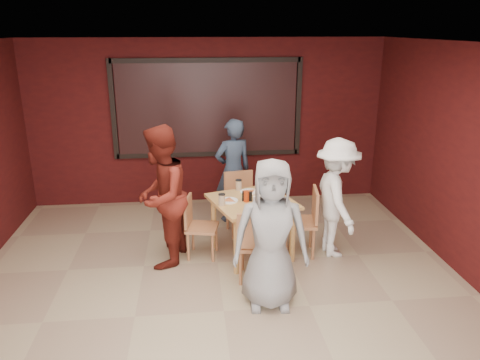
{
  "coord_description": "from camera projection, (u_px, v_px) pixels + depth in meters",
  "views": [
    {
      "loc": [
        -0.29,
        -4.41,
        2.97
      ],
      "look_at": [
        0.32,
        1.32,
        1.07
      ],
      "focal_mm": 35.0,
      "sensor_mm": 36.0,
      "label": 1
    }
  ],
  "objects": [
    {
      "name": "floor",
      "position": [
        224.0,
        311.0,
        5.12
      ],
      "size": [
        7.0,
        7.0,
        0.0
      ],
      "primitive_type": "plane",
      "color": "tan",
      "rests_on": "ground"
    },
    {
      "name": "window_blinds",
      "position": [
        208.0,
        109.0,
        7.86
      ],
      "size": [
        3.0,
        0.02,
        1.5
      ],
      "primitive_type": "cube",
      "color": "black"
    },
    {
      "name": "dining_table",
      "position": [
        252.0,
        207.0,
        6.19
      ],
      "size": [
        1.25,
        1.25,
        0.94
      ],
      "color": "#D8B058",
      "rests_on": "floor"
    },
    {
      "name": "chair_front",
      "position": [
        256.0,
        242.0,
        5.57
      ],
      "size": [
        0.52,
        0.52,
        0.93
      ],
      "color": "#B86C47",
      "rests_on": "floor"
    },
    {
      "name": "chair_back",
      "position": [
        240.0,
        199.0,
        6.98
      ],
      "size": [
        0.5,
        0.5,
        0.91
      ],
      "color": "#B86C47",
      "rests_on": "floor"
    },
    {
      "name": "chair_left",
      "position": [
        197.0,
        223.0,
        6.23
      ],
      "size": [
        0.48,
        0.48,
        0.84
      ],
      "color": "#B86C47",
      "rests_on": "floor"
    },
    {
      "name": "chair_right",
      "position": [
        305.0,
        218.0,
        6.27
      ],
      "size": [
        0.51,
        0.51,
        0.93
      ],
      "color": "#B86C47",
      "rests_on": "floor"
    },
    {
      "name": "diner_front",
      "position": [
        271.0,
        235.0,
        5.01
      ],
      "size": [
        0.87,
        0.61,
        1.68
      ],
      "primitive_type": "imported",
      "rotation": [
        0.0,
        0.0,
        -0.09
      ],
      "color": "gray",
      "rests_on": "floor"
    },
    {
      "name": "diner_back",
      "position": [
        233.0,
        171.0,
        7.31
      ],
      "size": [
        0.69,
        0.56,
        1.64
      ],
      "primitive_type": "imported",
      "rotation": [
        0.0,
        0.0,
        3.45
      ],
      "color": "#324259",
      "rests_on": "floor"
    },
    {
      "name": "diner_left",
      "position": [
        161.0,
        197.0,
        5.91
      ],
      "size": [
        0.89,
        1.03,
        1.83
      ],
      "primitive_type": "imported",
      "rotation": [
        0.0,
        0.0,
        -1.82
      ],
      "color": "maroon",
      "rests_on": "floor"
    },
    {
      "name": "diner_right",
      "position": [
        337.0,
        198.0,
        6.19
      ],
      "size": [
        0.62,
        1.05,
        1.61
      ],
      "primitive_type": "imported",
      "rotation": [
        0.0,
        0.0,
        1.6
      ],
      "color": "white",
      "rests_on": "floor"
    }
  ]
}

